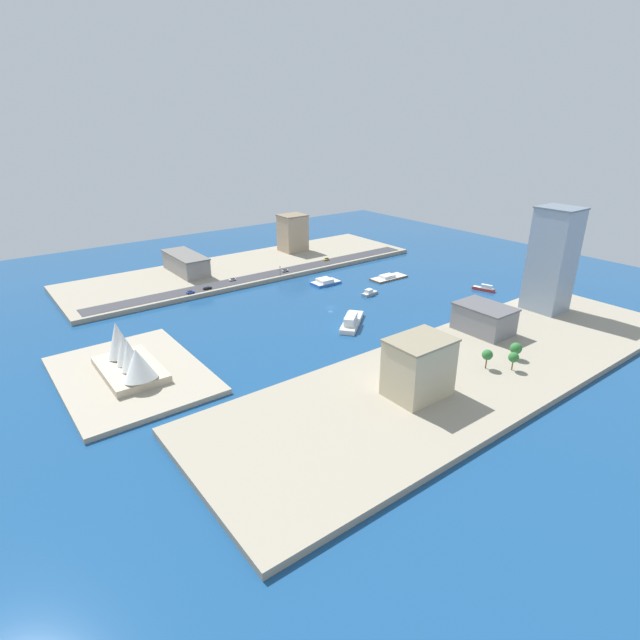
% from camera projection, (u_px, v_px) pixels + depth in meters
% --- Properties ---
extents(ground_plane, '(440.00, 440.00, 0.00)m').
position_uv_depth(ground_plane, '(331.00, 307.00, 272.89)').
color(ground_plane, navy).
extents(quay_west, '(70.00, 240.00, 2.56)m').
position_uv_depth(quay_west, '(470.00, 368.00, 204.14)').
color(quay_west, '#9E937F').
rests_on(quay_west, ground_plane).
extents(quay_east, '(70.00, 240.00, 2.56)m').
position_uv_depth(quay_east, '(247.00, 267.00, 340.66)').
color(quay_east, '#9E937F').
rests_on(quay_east, ground_plane).
extents(peninsula_point, '(72.01, 52.76, 2.00)m').
position_uv_depth(peninsula_point, '(131.00, 375.00, 199.53)').
color(peninsula_point, '#A89E89').
rests_on(peninsula_point, ground_plane).
extents(road_strip, '(12.52, 228.00, 0.15)m').
position_uv_depth(road_strip, '(267.00, 274.00, 320.84)').
color(road_strip, '#38383D').
rests_on(road_strip, quay_east).
extents(catamaran_blue, '(10.19, 18.79, 3.51)m').
position_uv_depth(catamaran_blue, '(325.00, 282.00, 310.74)').
color(catamaran_blue, blue).
rests_on(catamaran_blue, ground_plane).
extents(barge_flat_brown, '(10.15, 26.01, 2.75)m').
position_uv_depth(barge_flat_brown, '(388.00, 277.00, 320.94)').
color(barge_flat_brown, brown).
rests_on(barge_flat_brown, ground_plane).
extents(tugboat_red, '(14.35, 6.89, 3.98)m').
position_uv_depth(tugboat_red, '(484.00, 288.00, 298.71)').
color(tugboat_red, red).
rests_on(tugboat_red, ground_plane).
extents(ferry_white_commuter, '(23.50, 26.37, 6.40)m').
position_uv_depth(ferry_white_commuter, '(352.00, 321.00, 248.83)').
color(ferry_white_commuter, silver).
rests_on(ferry_white_commuter, ground_plane).
extents(yacht_sleek_gray, '(5.58, 11.97, 3.66)m').
position_uv_depth(yacht_sleek_gray, '(370.00, 293.00, 291.56)').
color(yacht_sleek_gray, '#999EA3').
rests_on(yacht_sleek_gray, ground_plane).
extents(tower_tall_glass, '(19.66, 18.32, 53.56)m').
position_uv_depth(tower_tall_glass, '(552.00, 260.00, 253.66)').
color(tower_tall_glass, '#8C9EB2').
rests_on(tower_tall_glass, quay_west).
extents(office_block_beige, '(17.43, 23.10, 22.05)m').
position_uv_depth(office_block_beige, '(419.00, 367.00, 178.86)').
color(office_block_beige, '#C6B793').
rests_on(office_block_beige, quay_west).
extents(carpark_squat_concrete, '(42.40, 16.63, 12.24)m').
position_uv_depth(carpark_squat_concrete, '(186.00, 263.00, 323.32)').
color(carpark_squat_concrete, gray).
rests_on(carpark_squat_concrete, quay_east).
extents(warehouse_low_gray, '(26.03, 18.26, 12.95)m').
position_uv_depth(warehouse_low_gray, '(484.00, 319.00, 233.81)').
color(warehouse_low_gray, gray).
rests_on(warehouse_low_gray, quay_west).
extents(apartment_midrise_tan, '(16.99, 19.14, 27.14)m').
position_uv_depth(apartment_midrise_tan, '(293.00, 233.00, 373.71)').
color(apartment_midrise_tan, tan).
rests_on(apartment_midrise_tan, quay_east).
extents(sedan_silver, '(2.05, 4.47, 1.63)m').
position_uv_depth(sedan_silver, '(285.00, 270.00, 326.33)').
color(sedan_silver, black).
rests_on(sedan_silver, road_strip).
extents(hatchback_blue, '(2.16, 4.70, 1.62)m').
position_uv_depth(hatchback_blue, '(190.00, 292.00, 286.27)').
color(hatchback_blue, black).
rests_on(hatchback_blue, road_strip).
extents(suv_black, '(1.82, 5.12, 1.46)m').
position_uv_depth(suv_black, '(207.00, 288.00, 292.99)').
color(suv_black, black).
rests_on(suv_black, road_strip).
extents(van_white, '(1.82, 4.33, 1.49)m').
position_uv_depth(van_white, '(232.00, 279.00, 308.46)').
color(van_white, black).
rests_on(van_white, road_strip).
extents(taxi_yellow_cab, '(1.96, 4.56, 1.64)m').
position_uv_depth(taxi_yellow_cab, '(326.00, 259.00, 351.91)').
color(taxi_yellow_cab, black).
rests_on(taxi_yellow_cab, road_strip).
extents(traffic_light_waterfront, '(0.36, 0.36, 6.50)m').
position_uv_depth(traffic_light_waterfront, '(280.00, 269.00, 316.45)').
color(traffic_light_waterfront, black).
rests_on(traffic_light_waterfront, quay_east).
extents(opera_landmark, '(37.72, 21.02, 18.65)m').
position_uv_depth(opera_landmark, '(129.00, 357.00, 195.87)').
color(opera_landmark, '#BCAD93').
rests_on(opera_landmark, peninsula_point).
extents(park_tree_cluster, '(11.49, 21.60, 8.28)m').
position_uv_depth(park_tree_cluster, '(507.00, 353.00, 202.53)').
color(park_tree_cluster, brown).
rests_on(park_tree_cluster, quay_west).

